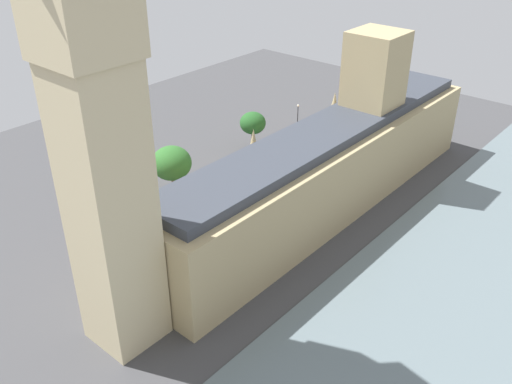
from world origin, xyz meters
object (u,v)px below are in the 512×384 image
Objects in this scene: parliament_building at (331,162)px; car_black_opposite_hall at (212,207)px; street_lamp_under_trees at (298,113)px; car_blue_near_tower at (306,154)px; car_silver_kerbside at (247,188)px; double_decker_bus_leading at (156,226)px; car_white_trailing at (267,170)px; pedestrian_far_end at (376,134)px; plane_tree_by_river_gate at (253,123)px; double_decker_bus_midblock at (339,127)px; plane_tree_corner at (172,163)px; clock_tower at (93,92)px.

parliament_building is 15.86× the size of car_black_opposite_hall.
street_lamp_under_trees is (23.85, -22.39, -3.81)m from parliament_building.
car_silver_kerbside is at bearing 85.26° from car_blue_near_tower.
double_decker_bus_leading is (0.33, 12.01, 1.75)m from car_black_opposite_hall.
car_white_trailing is 2.50× the size of pedestrian_far_end.
plane_tree_by_river_gate is (16.82, 22.72, 5.25)m from pedestrian_far_end.
plane_tree_by_river_gate is (9.50, -6.78, 5.13)m from car_white_trailing.
car_black_opposite_hall is at bearing 104.68° from street_lamp_under_trees.
double_decker_bus_midblock and double_decker_bus_leading have the same top height.
parliament_building is 7.16× the size of double_decker_bus_midblock.
car_blue_near_tower is 1.14× the size of car_white_trailing.
car_white_trailing is at bearing 144.46° from plane_tree_by_river_gate.
car_white_trailing is at bearing 88.64° from double_decker_bus_leading.
car_blue_near_tower is 0.51× the size of plane_tree_corner.
car_blue_near_tower is at bearing -76.88° from clock_tower.
clock_tower is at bearing 109.10° from street_lamp_under_trees.
double_decker_bus_leading is 15.36m from plane_tree_corner.
double_decker_bus_midblock reaches higher than car_white_trailing.
car_white_trailing is (14.66, -45.23, -31.27)m from clock_tower.
clock_tower reaches higher than street_lamp_under_trees.
plane_tree_by_river_gate is (10.86, -35.83, 3.38)m from double_decker_bus_leading.
car_blue_near_tower is 2.84× the size of pedestrian_far_end.
double_decker_bus_midblock is 2.22× the size of car_black_opposite_hall.
plane_tree_by_river_gate is at bearing 102.82° from double_decker_bus_leading.
clock_tower is 76.04m from double_decker_bus_midblock.
clock_tower is at bearing 88.76° from parliament_building.
car_silver_kerbside is 9.06m from car_black_opposite_hall.
car_blue_near_tower is 1.08× the size of car_silver_kerbside.
car_blue_near_tower is (-0.44, 12.67, -1.75)m from double_decker_bus_midblock.
plane_tree_corner is at bearing -93.44° from pedestrian_far_end.
car_blue_near_tower is at bearing 134.38° from street_lamp_under_trees.
clock_tower is at bearing 107.63° from car_silver_kerbside.
plane_tree_corner reaches higher than car_blue_near_tower.
street_lamp_under_trees is at bearing -95.04° from plane_tree_by_river_gate.
plane_tree_corner is at bearing 94.01° from plane_tree_by_river_gate.
car_white_trailing is 17.13m from car_black_opposite_hall.
plane_tree_by_river_gate reaches higher than car_blue_near_tower.
double_decker_bus_midblock is at bearing 86.18° from double_decker_bus_leading.
pedestrian_far_end is (-5.63, -46.55, -0.12)m from car_black_opposite_hall.
street_lamp_under_trees is (9.40, 2.62, 1.83)m from double_decker_bus_midblock.
car_silver_kerbside is 21.15m from double_decker_bus_leading.
car_silver_kerbside is at bearing 82.26° from car_black_opposite_hall.
parliament_building is at bearing 132.92° from car_blue_near_tower.
car_silver_kerbside reaches higher than pedestrian_far_end.
car_blue_near_tower is 1.01× the size of car_black_opposite_hall.
pedestrian_far_end is (-5.41, -37.49, -0.12)m from car_silver_kerbside.
plane_tree_by_river_gate is at bearing -112.04° from pedestrian_far_end.
car_black_opposite_hall is (-0.11, 27.91, -0.00)m from car_blue_near_tower.
clock_tower reaches higher than car_silver_kerbside.
double_decker_bus_leading is at bearing 87.25° from car_silver_kerbside.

